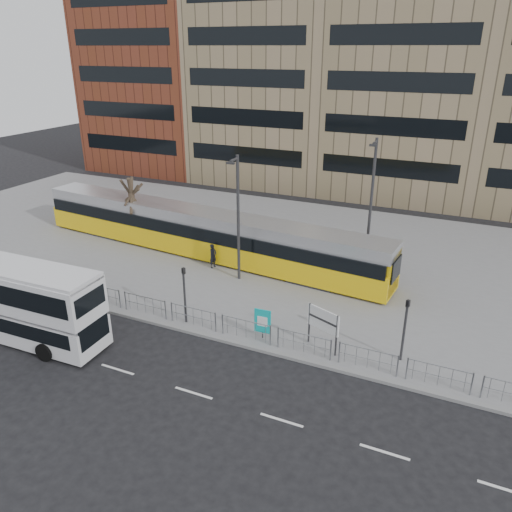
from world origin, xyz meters
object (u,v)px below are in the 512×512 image
at_px(tram, 201,232).
at_px(bare_tree, 129,174).
at_px(traffic_light_west, 184,288).
at_px(lamp_post_west, 238,214).
at_px(pedestrian, 213,256).
at_px(station_sign, 323,322).
at_px(lamp_post_east, 371,202).
at_px(traffic_light_east, 405,322).
at_px(double_decker_bus, 11,298).
at_px(ad_panel, 263,322).

bearing_deg(tram, bare_tree, -173.73).
bearing_deg(traffic_light_west, lamp_post_west, 111.03).
distance_m(lamp_post_west, bare_tree, 10.07).
relative_size(lamp_post_west, bare_tree, 1.08).
bearing_deg(pedestrian, station_sign, -113.42).
xyz_separation_m(station_sign, lamp_post_east, (-0.18, 9.62, 3.16)).
height_order(traffic_light_west, lamp_post_west, lamp_post_west).
height_order(tram, bare_tree, bare_tree).
relative_size(traffic_light_west, bare_tree, 0.43).
height_order(tram, pedestrian, tram).
distance_m(station_sign, traffic_light_east, 3.70).
bearing_deg(station_sign, lamp_post_west, 165.01).
height_order(traffic_light_west, traffic_light_east, same).
xyz_separation_m(station_sign, traffic_light_east, (3.61, 0.61, 0.52)).
relative_size(pedestrian, lamp_post_east, 0.19).
bearing_deg(lamp_post_west, traffic_light_west, -91.60).
xyz_separation_m(pedestrian, lamp_post_west, (2.29, -0.88, 3.42)).
xyz_separation_m(tram, lamp_post_west, (4.14, -2.59, 2.64)).
xyz_separation_m(double_decker_bus, lamp_post_west, (7.29, 10.33, 2.23)).
height_order(ad_panel, traffic_light_east, traffic_light_east).
relative_size(ad_panel, bare_tree, 0.22).
distance_m(ad_panel, lamp_post_west, 7.72).
distance_m(traffic_light_west, bare_tree, 13.07).
bearing_deg(traffic_light_west, bare_tree, 161.45).
bearing_deg(ad_panel, lamp_post_west, 122.63).
height_order(tram, lamp_post_east, lamp_post_east).
bearing_deg(tram, traffic_light_east, -20.95).
bearing_deg(lamp_post_east, traffic_light_west, -124.71).
height_order(pedestrian, bare_tree, bare_tree).
xyz_separation_m(traffic_light_east, bare_tree, (-20.39, 7.18, 3.11)).
relative_size(ad_panel, traffic_light_east, 0.51).
relative_size(station_sign, bare_tree, 0.29).
bearing_deg(lamp_post_west, traffic_light_east, -23.74).
bearing_deg(tram, ad_panel, -39.65).
bearing_deg(bare_tree, station_sign, -24.91).
distance_m(station_sign, pedestrian, 11.23).
bearing_deg(tram, station_sign, -29.93).
bearing_deg(bare_tree, double_decker_bus, -79.27).
bearing_deg(lamp_post_east, ad_panel, -105.55).
height_order(tram, lamp_post_west, lamp_post_west).
height_order(traffic_light_east, bare_tree, bare_tree).
height_order(lamp_post_east, bare_tree, lamp_post_east).
bearing_deg(station_sign, double_decker_bus, -138.80).
bearing_deg(pedestrian, lamp_post_east, -59.43).
distance_m(pedestrian, traffic_light_east, 14.16).
distance_m(station_sign, bare_tree, 18.85).
xyz_separation_m(station_sign, traffic_light_west, (-7.23, -0.56, 0.52)).
relative_size(double_decker_bus, station_sign, 4.75).
relative_size(traffic_light_east, lamp_post_east, 0.37).
xyz_separation_m(double_decker_bus, bare_tree, (-2.43, 12.82, 3.09)).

